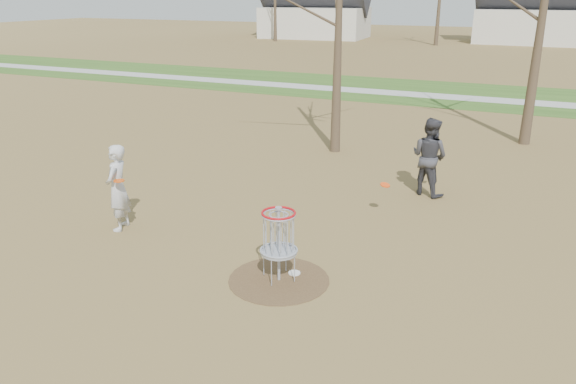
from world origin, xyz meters
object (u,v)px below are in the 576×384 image
object	(u,v)px
disc_grounded	(294,273)
disc_golf_basket	(279,233)
player_standing	(118,188)
player_throwing	(429,157)

from	to	relation	value
disc_grounded	disc_golf_basket	world-z (taller)	disc_golf_basket
disc_golf_basket	disc_grounded	bearing A→B (deg)	63.51
player_standing	disc_grounded	distance (m)	4.35
player_throwing	disc_grounded	distance (m)	5.55
player_throwing	disc_golf_basket	bearing A→B (deg)	96.88
disc_grounded	player_throwing	bearing A→B (deg)	75.99
player_standing	player_throwing	size ratio (longest dim) A/B	0.95
player_standing	player_throwing	world-z (taller)	player_throwing
player_standing	disc_golf_basket	size ratio (longest dim) A/B	1.38
player_throwing	player_standing	bearing A→B (deg)	63.24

